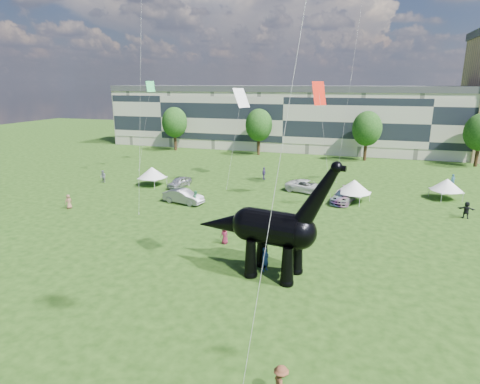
% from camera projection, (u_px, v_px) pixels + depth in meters
% --- Properties ---
extents(ground, '(220.00, 220.00, 0.00)m').
position_uv_depth(ground, '(227.00, 297.00, 26.67)').
color(ground, '#16330C').
rests_on(ground, ground).
extents(terrace_row, '(78.00, 11.00, 12.00)m').
position_uv_depth(terrace_row, '(288.00, 121.00, 84.43)').
color(terrace_row, beige).
rests_on(terrace_row, ground).
extents(tree_far_left, '(5.20, 5.20, 9.44)m').
position_uv_depth(tree_far_left, '(174.00, 120.00, 82.45)').
color(tree_far_left, '#382314').
rests_on(tree_far_left, ground).
extents(tree_mid_left, '(5.20, 5.20, 9.44)m').
position_uv_depth(tree_mid_left, '(259.00, 123.00, 77.23)').
color(tree_mid_left, '#382314').
rests_on(tree_mid_left, ground).
extents(tree_mid_right, '(5.20, 5.20, 9.44)m').
position_uv_depth(tree_mid_right, '(367.00, 126.00, 71.43)').
color(tree_mid_right, '#382314').
rests_on(tree_mid_right, ground).
extents(dinosaur_sculpture, '(11.36, 3.78, 9.24)m').
position_uv_depth(dinosaur_sculpture, '(268.00, 229.00, 29.05)').
color(dinosaur_sculpture, black).
rests_on(dinosaur_sculpture, ground).
extents(car_silver, '(2.39, 4.32, 1.39)m').
position_uv_depth(car_silver, '(179.00, 182.00, 54.38)').
color(car_silver, silver).
rests_on(car_silver, ground).
extents(car_grey, '(5.22, 2.65, 1.64)m').
position_uv_depth(car_grey, '(183.00, 196.00, 47.08)').
color(car_grey, slate).
rests_on(car_grey, ground).
extents(car_white, '(6.13, 4.01, 1.57)m').
position_uv_depth(car_white, '(307.00, 186.00, 51.76)').
color(car_white, silver).
rests_on(car_white, ground).
extents(car_dark, '(3.20, 5.62, 1.53)m').
position_uv_depth(car_dark, '(344.00, 196.00, 47.47)').
color(car_dark, '#595960').
rests_on(car_dark, ground).
extents(gazebo_near, '(5.11, 5.11, 2.72)m').
position_uv_depth(gazebo_near, '(354.00, 186.00, 47.33)').
color(gazebo_near, white).
rests_on(gazebo_near, ground).
extents(gazebo_far, '(4.79, 4.79, 2.55)m').
position_uv_depth(gazebo_far, '(447.00, 185.00, 48.54)').
color(gazebo_far, white).
rests_on(gazebo_far, ground).
extents(gazebo_left, '(4.23, 4.23, 2.59)m').
position_uv_depth(gazebo_left, '(152.00, 173.00, 54.98)').
color(gazebo_left, silver).
rests_on(gazebo_left, ground).
extents(visitors, '(47.70, 45.68, 1.87)m').
position_uv_depth(visitors, '(261.00, 212.00, 41.13)').
color(visitors, slate).
rests_on(visitors, ground).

